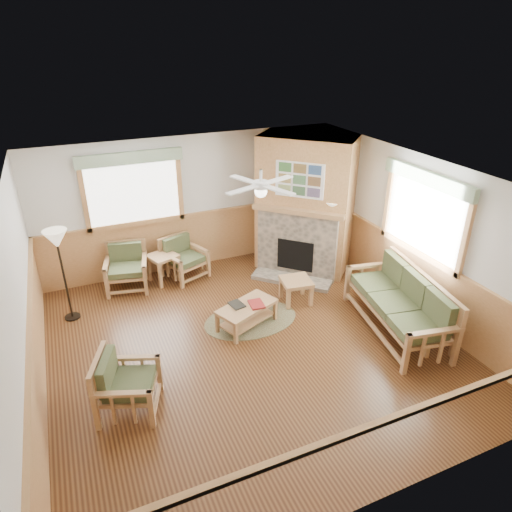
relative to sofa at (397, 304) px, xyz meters
name	(u,v)px	position (x,y,z in m)	size (l,w,h in m)	color
floor	(251,344)	(-2.33, 0.58, -0.50)	(6.00, 6.00, 0.01)	#4E2C15
ceiling	(249,178)	(-2.33, 0.58, 2.21)	(6.00, 6.00, 0.01)	white
wall_back	(191,204)	(-2.33, 3.58, 0.86)	(6.00, 0.02, 2.70)	silver
wall_front	(379,410)	(-2.33, -2.42, 0.86)	(6.00, 0.02, 2.70)	silver
wall_left	(22,315)	(-5.33, 0.58, 0.86)	(0.02, 6.00, 2.70)	silver
wall_right	(414,235)	(0.67, 0.58, 0.86)	(0.02, 6.00, 2.70)	silver
wainscot	(250,314)	(-2.33, 0.58, 0.06)	(6.00, 6.00, 1.10)	#B07B48
fireplace	(305,204)	(-0.28, 2.63, 0.86)	(2.20, 2.20, 2.70)	#B07B48
window_back	(128,150)	(-3.43, 3.54, 2.04)	(1.90, 0.16, 1.50)	white
window_right	(433,169)	(0.63, 0.38, 2.04)	(0.16, 1.90, 1.50)	white
ceiling_fan	(261,172)	(-2.03, 0.88, 2.17)	(1.24, 1.24, 0.36)	white
sofa	(397,304)	(0.00, 0.00, 0.00)	(0.88, 2.14, 0.98)	#A5794D
armchair_back_left	(126,268)	(-3.79, 3.13, -0.07)	(0.75, 0.75, 0.85)	#A5794D
armchair_back_right	(184,258)	(-2.66, 3.13, -0.09)	(0.72, 0.72, 0.81)	#A5794D
armchair_left	(128,384)	(-4.29, -0.05, -0.08)	(0.73, 0.73, 0.82)	#A5794D
coffee_table	(247,316)	(-2.19, 1.05, -0.29)	(1.00, 0.50, 0.40)	#A5794D
end_table_chairs	(164,268)	(-3.09, 3.13, -0.21)	(0.50, 0.48, 0.56)	#A5794D
end_table_sofa	(436,335)	(0.22, -0.68, -0.24)	(0.46, 0.44, 0.51)	#A5794D
footstool	(296,291)	(-1.08, 1.41, -0.27)	(0.51, 0.51, 0.45)	#A5794D
braided_rug	(251,320)	(-2.07, 1.18, -0.49)	(1.62, 1.62, 0.01)	brown
floor_lamp_left	(64,276)	(-4.85, 2.48, 0.33)	(0.38, 0.38, 1.64)	black
floor_lamp_right	(330,240)	(-0.05, 1.98, 0.31)	(0.37, 0.37, 1.61)	black
book_red	(256,303)	(-2.04, 1.00, -0.06)	(0.22, 0.30, 0.03)	maroon
book_dark	(237,304)	(-2.34, 1.12, -0.07)	(0.20, 0.27, 0.03)	black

